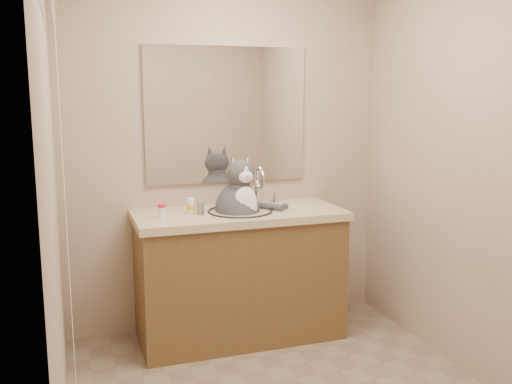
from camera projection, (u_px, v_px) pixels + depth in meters
room at (298, 178)px, 2.69m from camera, size 2.22×2.52×2.42m
vanity at (240, 272)px, 3.72m from camera, size 1.34×0.59×1.12m
mirror at (227, 115)px, 3.80m from camera, size 1.10×0.02×0.90m
shower_curtain at (67, 225)px, 2.48m from camera, size 0.02×1.30×1.93m
cat at (239, 207)px, 3.65m from camera, size 0.46×0.37×0.58m
pill_bottle_redcap at (162, 211)px, 3.45m from camera, size 0.06×0.06×0.08m
pill_bottle_orange at (191, 206)px, 3.58m from camera, size 0.06×0.06×0.09m
grey_canister at (200, 209)px, 3.54m from camera, size 0.05×0.05×0.07m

